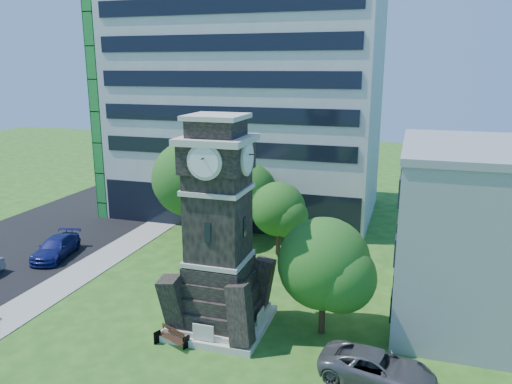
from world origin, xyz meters
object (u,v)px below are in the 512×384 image
(clock_tower, at_px, (219,240))
(park_bench, at_px, (172,337))
(car_east_lot, at_px, (377,368))
(car_street_north, at_px, (56,248))

(clock_tower, xyz_separation_m, park_bench, (-1.72, -2.71, -4.78))
(clock_tower, xyz_separation_m, car_east_lot, (9.09, -2.77, -4.52))
(clock_tower, bearing_deg, car_street_north, 159.15)
(park_bench, bearing_deg, clock_tower, 81.18)
(car_street_north, distance_m, park_bench, 17.15)
(park_bench, bearing_deg, car_street_north, 172.04)
(clock_tower, relative_size, park_bench, 6.69)
(clock_tower, height_order, park_bench, clock_tower)
(clock_tower, height_order, car_street_north, clock_tower)
(park_bench, bearing_deg, car_east_lot, 23.18)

